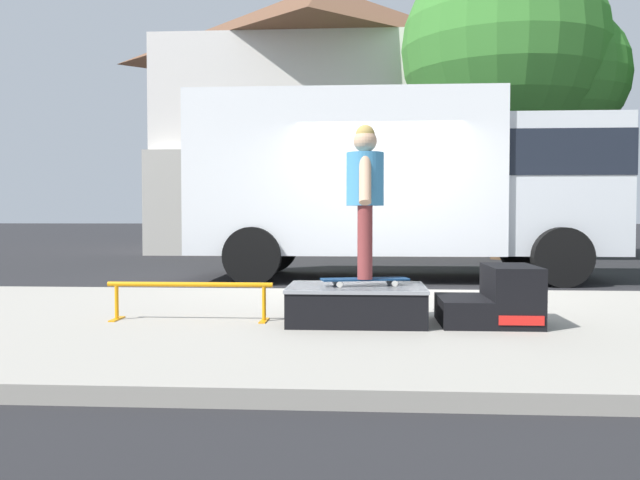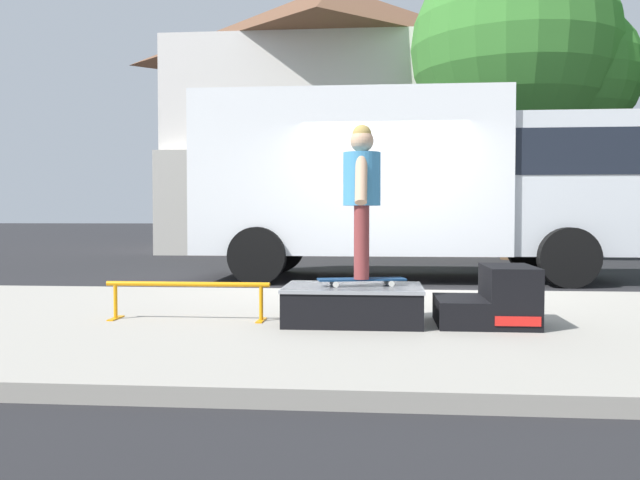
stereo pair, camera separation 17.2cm
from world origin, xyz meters
name	(u,v)px [view 1 (the left image)]	position (x,y,z in m)	size (l,w,h in m)	color
ground_plane	(381,294)	(0.00, 0.00, 0.00)	(140.00, 140.00, 0.00)	black
sidewalk_slab	(390,326)	(0.00, -3.00, 0.06)	(50.00, 5.00, 0.12)	gray
skate_box	(356,303)	(-0.31, -3.19, 0.30)	(1.22, 0.87, 0.33)	black
kicker_ramp	(496,300)	(0.92, -3.19, 0.34)	(0.84, 0.78, 0.52)	black
grind_rail	(190,291)	(-1.83, -3.18, 0.39)	(1.53, 0.28, 0.35)	orange
skateboard	(365,280)	(-0.24, -3.20, 0.51)	(0.81, 0.37, 0.07)	navy
skater_kid	(365,188)	(-0.24, -3.20, 1.32)	(0.33, 0.70, 1.36)	brown
box_truck	(402,178)	(0.40, 2.20, 1.70)	(6.91, 2.63, 3.05)	white
street_tree_main	(516,56)	(3.42, 7.32, 4.90)	(5.43, 4.94, 7.52)	brown
house_behind	(322,116)	(-1.58, 12.25, 4.24)	(9.54, 8.22, 8.40)	silver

